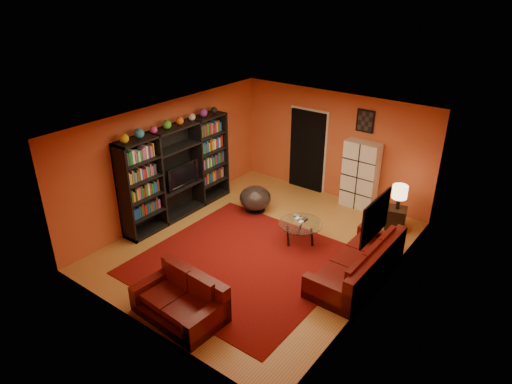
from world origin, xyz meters
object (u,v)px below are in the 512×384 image
Objects in this scene: entertainment_unit at (178,172)px; bowl_chair at (255,198)px; side_table at (396,219)px; loveseat at (183,299)px; coffee_table at (301,225)px; sofa at (361,265)px; table_lamp at (400,192)px; storage_cabinet at (360,175)px; tv at (180,175)px.

entertainment_unit is 4.06× the size of bowl_chair.
side_table is at bearing 28.48° from entertainment_unit.
loveseat reaches higher than coffee_table.
sofa is at bearing -85.42° from side_table.
table_lamp is (0.00, 0.00, 0.63)m from side_table.
storage_cabinet is 1.35m from side_table.
bowl_chair is (-3.11, 0.95, 0.04)m from sofa.
bowl_chair is at bearing 22.38° from loveseat.
table_lamp is (-0.17, 2.10, 0.60)m from sofa.
table_lamp is at bearing 28.48° from entertainment_unit.
table_lamp reaches higher than sofa.
loveseat is (2.52, -2.42, -0.76)m from entertainment_unit.
sofa is 4.57× the size of side_table.
table_lamp reaches higher than coffee_table.
storage_cabinet is at bearing 41.92° from entertainment_unit.
sofa is at bearing -17.03° from bowl_chair.
bowl_chair is (1.25, 1.12, -0.67)m from tv.
side_table is at bearing -61.56° from tv.
sofa reaches higher than coffee_table.
table_lamp is (1.13, -0.50, 0.08)m from storage_cabinet.
coffee_table is at bearing 166.74° from sofa.
sofa is (4.36, 0.17, -0.70)m from tv.
bowl_chair is 1.37× the size of table_lamp.
entertainment_unit is 3.21× the size of tv.
bowl_chair is at bearing 160.04° from coffee_table.
coffee_table is at bearing -19.96° from bowl_chair.
sofa and loveseat have the same top height.
tv is 1.81m from bowl_chair.
sofa is 3.26m from bowl_chair.
loveseat is at bearing -134.73° from tv.
storage_cabinet is at bearing -47.94° from tv.
tv is 4.83m from side_table.
side_table is (1.36, 1.73, -0.16)m from coffee_table.
storage_cabinet is (-1.30, 2.60, 0.53)m from sofa.
tv is 3.55m from loveseat.
coffee_table is at bearing -3.53° from loveseat.
sofa is 1.57m from coffee_table.
storage_cabinet is at bearing 84.13° from coffee_table.
bowl_chair reaches higher than side_table.
bowl_chair is (1.30, 1.15, -0.73)m from entertainment_unit.
storage_cabinet is at bearing -3.04° from loveseat.
storage_cabinet is at bearing 156.23° from table_lamp.
sofa is at bearing -13.86° from coffee_table.
tv is (0.05, 0.03, -0.06)m from entertainment_unit.
storage_cabinet is 2.50m from bowl_chair.
coffee_table is 1.22× the size of bowl_chair.
loveseat is at bearing -110.05° from side_table.
bowl_chair is 3.16m from side_table.
loveseat is 3.02m from coffee_table.
tv is 1.73× the size of table_lamp.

